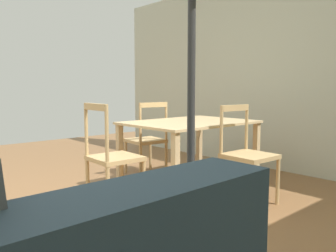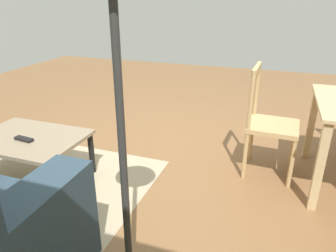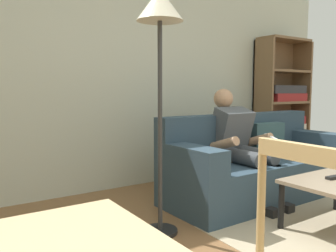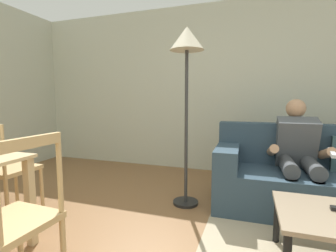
{
  "view_description": "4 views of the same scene",
  "coord_description": "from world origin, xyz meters",
  "px_view_note": "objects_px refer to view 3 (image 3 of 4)",
  "views": [
    {
      "loc": [
        0.76,
        2.64,
        1.1
      ],
      "look_at": [
        -0.48,
        1.26,
        0.9
      ],
      "focal_mm": 37.11,
      "sensor_mm": 36.0,
      "label": 1
    },
    {
      "loc": [
        -0.96,
        2.64,
        1.51
      ],
      "look_at": [
        -0.48,
        1.26,
        0.9
      ],
      "focal_mm": 33.62,
      "sensor_mm": 36.0,
      "label": 2
    },
    {
      "loc": [
        -1.81,
        -0.74,
        1.15
      ],
      "look_at": [
        -0.48,
        1.26,
        0.9
      ],
      "focal_mm": 37.14,
      "sensor_mm": 36.0,
      "label": 3
    },
    {
      "loc": [
        0.29,
        -1.02,
        1.16
      ],
      "look_at": [
        -0.48,
        1.26,
        0.9
      ],
      "focal_mm": 26.22,
      "sensor_mm": 36.0,
      "label": 4
    }
  ],
  "objects_px": {
    "tv_remote": "(334,177)",
    "bookshelf": "(282,114)",
    "floor_lamp": "(160,28)",
    "couch": "(255,166)",
    "person_lounging": "(239,143)"
  },
  "relations": [
    {
      "from": "tv_remote",
      "to": "bookshelf",
      "type": "distance_m",
      "value": 2.58
    },
    {
      "from": "floor_lamp",
      "to": "tv_remote",
      "type": "bearing_deg",
      "value": -28.71
    },
    {
      "from": "couch",
      "to": "tv_remote",
      "type": "xyz_separation_m",
      "value": [
        -0.11,
        -0.96,
        0.1
      ]
    },
    {
      "from": "person_lounging",
      "to": "bookshelf",
      "type": "height_order",
      "value": "bookshelf"
    },
    {
      "from": "couch",
      "to": "tv_remote",
      "type": "distance_m",
      "value": 0.97
    },
    {
      "from": "tv_remote",
      "to": "floor_lamp",
      "type": "relative_size",
      "value": 0.09
    },
    {
      "from": "bookshelf",
      "to": "floor_lamp",
      "type": "distance_m",
      "value": 3.33
    },
    {
      "from": "couch",
      "to": "bookshelf",
      "type": "bearing_deg",
      "value": 30.2
    },
    {
      "from": "bookshelf",
      "to": "floor_lamp",
      "type": "bearing_deg",
      "value": -158.23
    },
    {
      "from": "bookshelf",
      "to": "floor_lamp",
      "type": "height_order",
      "value": "bookshelf"
    },
    {
      "from": "bookshelf",
      "to": "tv_remote",
      "type": "bearing_deg",
      "value": -132.21
    },
    {
      "from": "couch",
      "to": "floor_lamp",
      "type": "xyz_separation_m",
      "value": [
        -1.39,
        -0.26,
        1.29
      ]
    },
    {
      "from": "tv_remote",
      "to": "bookshelf",
      "type": "xyz_separation_m",
      "value": [
        1.72,
        1.9,
        0.36
      ]
    },
    {
      "from": "couch",
      "to": "floor_lamp",
      "type": "bearing_deg",
      "value": -169.33
    },
    {
      "from": "person_lounging",
      "to": "tv_remote",
      "type": "height_order",
      "value": "person_lounging"
    }
  ]
}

